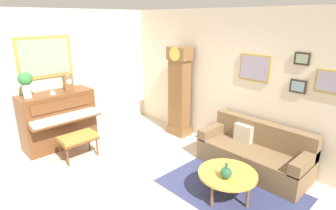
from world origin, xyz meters
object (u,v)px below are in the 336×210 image
object	(u,v)px
couch	(254,153)
green_jug	(226,173)
grandfather_clock	(179,94)
mantel_clock	(68,82)
piano	(59,119)
teacup	(53,93)
piano_bench	(78,139)
coffee_table	(228,174)
flower_vase	(25,82)

from	to	relation	value
couch	green_jug	world-z (taller)	couch
grandfather_clock	mantel_clock	bearing A→B (deg)	-123.91
couch	grandfather_clock	bearing A→B (deg)	175.88
couch	green_jug	bearing A→B (deg)	-80.51
piano	teacup	world-z (taller)	teacup
teacup	green_jug	size ratio (longest dim) A/B	0.48
piano	piano_bench	distance (m)	0.82
teacup	grandfather_clock	bearing A→B (deg)	61.99
coffee_table	green_jug	xyz separation A→B (m)	(0.06, -0.14, 0.12)
coffee_table	flower_vase	size ratio (longest dim) A/B	1.52
piano_bench	teacup	size ratio (longest dim) A/B	6.03
grandfather_clock	coffee_table	xyz separation A→B (m)	(2.16, -1.17, -0.59)
coffee_table	flower_vase	bearing A→B (deg)	-155.22
flower_vase	green_jug	distance (m)	3.95
teacup	flower_vase	bearing A→B (deg)	-100.42
coffee_table	green_jug	bearing A→B (deg)	-66.88
piano	couch	distance (m)	3.96
grandfather_clock	mantel_clock	world-z (taller)	grandfather_clock
mantel_clock	teacup	world-z (taller)	mantel_clock
coffee_table	mantel_clock	world-z (taller)	mantel_clock
piano	coffee_table	distance (m)	3.65
grandfather_clock	mantel_clock	distance (m)	2.40
coffee_table	flower_vase	xyz separation A→B (m)	(-3.48, -1.61, 1.10)
coffee_table	mantel_clock	xyz separation A→B (m)	(-3.48, -0.80, 0.96)
teacup	coffee_table	bearing A→B (deg)	18.93
piano	teacup	size ratio (longest dim) A/B	12.41
piano	coffee_table	bearing A→B (deg)	17.33
piano	coffee_table	world-z (taller)	piano
piano_bench	flower_vase	size ratio (longest dim) A/B	1.21
flower_vase	teacup	size ratio (longest dim) A/B	5.00
piano_bench	green_jug	size ratio (longest dim) A/B	2.92
couch	teacup	size ratio (longest dim) A/B	16.38
piano_bench	grandfather_clock	bearing A→B (deg)	76.79
flower_vase	green_jug	xyz separation A→B (m)	(3.54, 1.46, -0.98)
grandfather_clock	flower_vase	size ratio (longest dim) A/B	3.50
piano	teacup	bearing A→B (deg)	-44.10
piano_bench	couch	distance (m)	3.30
piano	piano_bench	size ratio (longest dim) A/B	2.06
couch	coffee_table	bearing A→B (deg)	-82.54
piano	mantel_clock	distance (m)	0.80
piano	flower_vase	xyz separation A→B (m)	(0.00, -0.52, 0.89)
piano	mantel_clock	xyz separation A→B (m)	(0.00, 0.29, 0.75)
coffee_table	grandfather_clock	bearing A→B (deg)	151.53
mantel_clock	piano_bench	bearing A→B (deg)	-18.72
grandfather_clock	flower_vase	bearing A→B (deg)	-115.48
coffee_table	couch	bearing A→B (deg)	97.46
grandfather_clock	teacup	distance (m)	2.65
piano_bench	mantel_clock	distance (m)	1.25
piano	grandfather_clock	bearing A→B (deg)	59.59
piano_bench	flower_vase	world-z (taller)	flower_vase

